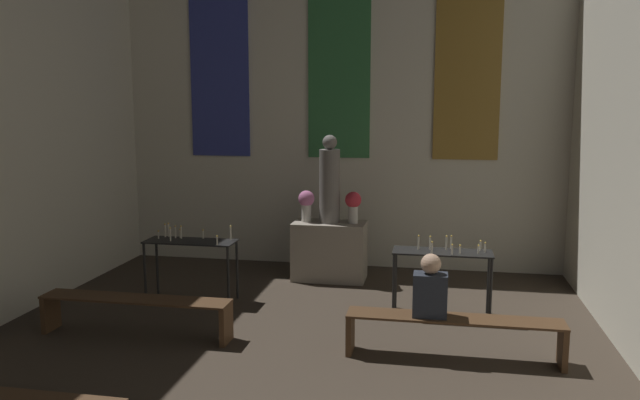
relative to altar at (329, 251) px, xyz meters
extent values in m
cube|color=beige|center=(0.00, 0.96, 2.40)|extent=(7.50, 0.12, 5.71)
cube|color=navy|center=(-2.03, 0.88, 2.97)|extent=(1.02, 0.03, 3.20)
cube|color=#33723F|center=(0.00, 0.88, 2.97)|extent=(1.02, 0.03, 3.20)
cube|color=olive|center=(2.03, 0.88, 2.97)|extent=(1.02, 0.03, 3.20)
cube|color=gray|center=(0.00, 0.00, 0.00)|extent=(1.12, 0.60, 0.90)
cylinder|color=slate|center=(0.00, 0.00, 1.01)|extent=(0.31, 0.31, 1.12)
sphere|color=slate|center=(0.00, 0.00, 1.68)|extent=(0.22, 0.22, 0.22)
cylinder|color=beige|center=(-0.36, 0.00, 0.59)|extent=(0.15, 0.15, 0.27)
sphere|color=#C66B9E|center=(-0.36, 0.00, 0.81)|extent=(0.25, 0.25, 0.25)
cylinder|color=beige|center=(0.36, 0.00, 0.59)|extent=(0.15, 0.15, 0.27)
sphere|color=#DB3342|center=(0.36, 0.00, 0.81)|extent=(0.25, 0.25, 0.25)
cube|color=black|center=(-1.70, -1.40, 0.39)|extent=(1.25, 0.44, 0.02)
cylinder|color=black|center=(-2.30, -1.59, -0.04)|extent=(0.04, 0.04, 0.83)
cylinder|color=black|center=(-1.10, -1.59, -0.04)|extent=(0.04, 0.04, 0.83)
cylinder|color=black|center=(-2.30, -1.20, -0.04)|extent=(0.04, 0.04, 0.83)
cylinder|color=black|center=(-1.10, -1.20, -0.04)|extent=(0.04, 0.04, 0.83)
cylinder|color=silver|center=(-1.17, -1.25, 0.49)|extent=(0.02, 0.02, 0.18)
sphere|color=#F9CC4C|center=(-1.17, -1.25, 0.59)|extent=(0.02, 0.02, 0.02)
cylinder|color=silver|center=(-1.58, -1.23, 0.45)|extent=(0.02, 0.02, 0.11)
sphere|color=#F9CC4C|center=(-1.58, -1.23, 0.52)|extent=(0.02, 0.02, 0.02)
cylinder|color=silver|center=(-2.14, -1.24, 0.48)|extent=(0.02, 0.02, 0.17)
sphere|color=#F9CC4C|center=(-2.14, -1.24, 0.58)|extent=(0.02, 0.02, 0.02)
cylinder|color=silver|center=(-1.25, -1.58, 0.45)|extent=(0.02, 0.02, 0.11)
sphere|color=#F9CC4C|center=(-1.25, -1.58, 0.52)|extent=(0.02, 0.02, 0.02)
cylinder|color=silver|center=(-1.97, -1.27, 0.48)|extent=(0.02, 0.02, 0.16)
sphere|color=#F9CC4C|center=(-1.97, -1.27, 0.57)|extent=(0.02, 0.02, 0.02)
cylinder|color=silver|center=(-2.19, -1.35, 0.44)|extent=(0.02, 0.02, 0.10)
sphere|color=#F9CC4C|center=(-2.19, -1.35, 0.50)|extent=(0.02, 0.02, 0.02)
cylinder|color=silver|center=(-1.96, -1.47, 0.48)|extent=(0.02, 0.02, 0.17)
sphere|color=#F9CC4C|center=(-1.96, -1.47, 0.58)|extent=(0.02, 0.02, 0.02)
cylinder|color=silver|center=(-2.10, -1.21, 0.49)|extent=(0.02, 0.02, 0.18)
sphere|color=#F9CC4C|center=(-2.10, -1.21, 0.59)|extent=(0.02, 0.02, 0.02)
cylinder|color=silver|center=(-1.88, -1.29, 0.48)|extent=(0.02, 0.02, 0.16)
sphere|color=#F9CC4C|center=(-1.88, -1.29, 0.57)|extent=(0.02, 0.02, 0.02)
cylinder|color=silver|center=(-1.91, -1.25, 0.45)|extent=(0.02, 0.02, 0.11)
sphere|color=#F9CC4C|center=(-1.91, -1.25, 0.52)|extent=(0.02, 0.02, 0.02)
cube|color=black|center=(1.70, -1.40, 0.39)|extent=(1.25, 0.44, 0.02)
cylinder|color=black|center=(1.10, -1.59, -0.04)|extent=(0.04, 0.04, 0.83)
cylinder|color=black|center=(2.30, -1.59, -0.04)|extent=(0.04, 0.04, 0.83)
cylinder|color=black|center=(1.10, -1.20, -0.04)|extent=(0.04, 0.04, 0.83)
cylinder|color=black|center=(2.30, -1.20, -0.04)|extent=(0.04, 0.04, 0.83)
cylinder|color=silver|center=(1.39, -1.34, 0.48)|extent=(0.02, 0.02, 0.16)
sphere|color=#F9CC4C|center=(1.39, -1.34, 0.57)|extent=(0.02, 0.02, 0.02)
cylinder|color=silver|center=(1.81, -1.22, 0.47)|extent=(0.02, 0.02, 0.15)
sphere|color=#F9CC4C|center=(1.81, -1.22, 0.56)|extent=(0.02, 0.02, 0.02)
cylinder|color=silver|center=(1.91, -1.49, 0.44)|extent=(0.02, 0.02, 0.09)
sphere|color=#F9CC4C|center=(1.91, -1.49, 0.50)|extent=(0.02, 0.02, 0.02)
cylinder|color=silver|center=(2.14, -1.45, 0.44)|extent=(0.02, 0.02, 0.10)
sphere|color=#F9CC4C|center=(2.14, -1.45, 0.50)|extent=(0.02, 0.02, 0.02)
cylinder|color=silver|center=(2.23, -1.36, 0.45)|extent=(0.02, 0.02, 0.11)
sphere|color=#F9CC4C|center=(2.23, -1.36, 0.52)|extent=(0.02, 0.02, 0.02)
cylinder|color=silver|center=(1.57, -1.55, 0.47)|extent=(0.02, 0.02, 0.14)
sphere|color=#F9CC4C|center=(1.57, -1.55, 0.55)|extent=(0.02, 0.02, 0.02)
cylinder|color=silver|center=(2.18, -1.28, 0.46)|extent=(0.02, 0.02, 0.12)
sphere|color=#F9CC4C|center=(2.18, -1.28, 0.53)|extent=(0.02, 0.02, 0.02)
cylinder|color=silver|center=(1.54, -1.34, 0.48)|extent=(0.02, 0.02, 0.16)
sphere|color=#F9CC4C|center=(1.54, -1.34, 0.57)|extent=(0.02, 0.02, 0.02)
cylinder|color=silver|center=(1.75, -1.30, 0.48)|extent=(0.02, 0.02, 0.16)
sphere|color=#F9CC4C|center=(1.75, -1.30, 0.57)|extent=(0.02, 0.02, 0.02)
cylinder|color=silver|center=(1.81, -1.56, 0.46)|extent=(0.02, 0.02, 0.12)
sphere|color=#F9CC4C|center=(1.81, -1.56, 0.53)|extent=(0.02, 0.02, 0.02)
cube|color=#4C331E|center=(-1.82, -2.80, 0.00)|extent=(2.28, 0.36, 0.03)
cube|color=#4C331E|center=(-2.93, -2.80, -0.23)|extent=(0.06, 0.32, 0.44)
cube|color=#4C331E|center=(-0.71, -2.80, -0.23)|extent=(0.06, 0.32, 0.44)
cube|color=#4C331E|center=(1.82, -2.80, 0.00)|extent=(2.28, 0.36, 0.03)
cube|color=#4C331E|center=(0.71, -2.80, -0.23)|extent=(0.06, 0.32, 0.44)
cube|color=#4C331E|center=(2.93, -2.80, -0.23)|extent=(0.06, 0.32, 0.44)
cube|color=#282D38|center=(1.57, -2.80, 0.25)|extent=(0.36, 0.24, 0.46)
sphere|color=tan|center=(1.57, -2.80, 0.59)|extent=(0.22, 0.22, 0.22)
camera|label=1|loc=(1.59, -9.29, 2.26)|focal=35.00mm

